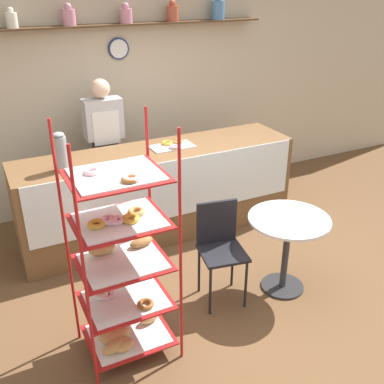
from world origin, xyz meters
TOP-DOWN VIEW (x-y plane):
  - ground_plane at (0.00, 0.00)m, footprint 14.00×14.00m
  - back_wall at (0.00, 2.29)m, footprint 10.00×0.30m
  - display_counter at (0.00, 1.25)m, footprint 3.02×0.72m
  - pastry_rack at (-0.93, -0.31)m, footprint 0.68×0.57m
  - person_worker at (-0.41, 1.81)m, footprint 0.42×0.23m
  - cafe_table at (0.62, -0.22)m, footprint 0.72×0.72m
  - cafe_chair at (0.03, -0.03)m, footprint 0.44×0.44m
  - coffee_carafe at (-1.02, 1.13)m, footprint 0.13×0.13m
  - donut_tray_counter at (0.20, 1.28)m, footprint 0.46×0.26m

SIDE VIEW (x-z plane):
  - ground_plane at x=0.00m, z-range 0.00..0.00m
  - display_counter at x=0.00m, z-range 0.00..0.99m
  - cafe_table at x=0.62m, z-range 0.19..0.93m
  - cafe_chair at x=0.03m, z-range 0.11..1.01m
  - pastry_rack at x=-0.93m, z-range -0.17..1.65m
  - person_worker at x=-0.41m, z-range 0.08..1.75m
  - donut_tray_counter at x=0.20m, z-range 0.98..1.03m
  - coffee_carafe at x=-1.02m, z-range 0.98..1.36m
  - back_wall at x=0.00m, z-range 0.02..2.72m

